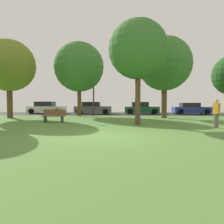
{
  "coord_description": "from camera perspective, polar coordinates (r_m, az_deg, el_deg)",
  "views": [
    {
      "loc": [
        0.55,
        -8.28,
        1.42
      ],
      "look_at": [
        0.0,
        3.74,
        0.83
      ],
      "focal_mm": 32.28,
      "sensor_mm": 36.0,
      "label": 1
    }
  ],
  "objects": [
    {
      "name": "parked_car_grey",
      "position": [
        24.43,
        -5.43,
        1.03
      ],
      "size": [
        4.39,
        1.97,
        1.45
      ],
      "color": "slate",
      "rests_on": "ground_plane"
    },
    {
      "name": "park_bench",
      "position": [
        14.68,
        -16.12,
        -1.04
      ],
      "size": [
        1.6,
        0.45,
        0.9
      ],
      "rotation": [
        0.0,
        0.0,
        3.14
      ],
      "color": "brown",
      "rests_on": "ground_plane"
    },
    {
      "name": "parked_car_green",
      "position": [
        24.74,
        8.27,
        1.01
      ],
      "size": [
        4.09,
        1.96,
        1.44
      ],
      "color": "#195633",
      "rests_on": "ground_plane"
    },
    {
      "name": "street_lamp_post",
      "position": [
        20.69,
        -5.25,
        5.1
      ],
      "size": [
        0.14,
        0.14,
        4.5
      ],
      "primitive_type": "cylinder",
      "color": "#2D2D33",
      "rests_on": "ground_plane"
    },
    {
      "name": "maple_tree_near",
      "position": [
        19.0,
        14.66,
        13.03
      ],
      "size": [
        4.79,
        4.79,
        7.24
      ],
      "color": "brown",
      "rests_on": "ground_plane"
    },
    {
      "name": "birch_tree_lone",
      "position": [
        13.15,
        7.39,
        17.07
      ],
      "size": [
        3.69,
        3.69,
        6.53
      ],
      "color": "brown",
      "rests_on": "ground_plane"
    },
    {
      "name": "frisbee_disc",
      "position": [
        12.33,
        -2.68,
        -3.75
      ],
      "size": [
        0.27,
        0.27,
        0.03
      ],
      "primitive_type": "cylinder",
      "color": "#2DB2E0",
      "rests_on": "ground_plane"
    },
    {
      "name": "person_bystander",
      "position": [
        12.49,
        27.46,
        -0.03
      ],
      "size": [
        0.33,
        0.38,
        1.59
      ],
      "rotation": [
        0.0,
        0.0,
        1.99
      ],
      "color": "slate",
      "rests_on": "ground_plane"
    },
    {
      "name": "parked_car_white",
      "position": [
        26.3,
        -18.04,
        1.07
      ],
      "size": [
        4.48,
        2.11,
        1.49
      ],
      "color": "white",
      "rests_on": "ground_plane"
    },
    {
      "name": "ground_plane",
      "position": [
        8.42,
        -1.17,
        -6.91
      ],
      "size": [
        44.0,
        44.0,
        0.0
      ],
      "primitive_type": "plane",
      "color": "#547F38"
    },
    {
      "name": "maple_tree_far",
      "position": [
        20.61,
        -27.18,
        11.61
      ],
      "size": [
        4.62,
        4.62,
        7.01
      ],
      "color": "brown",
      "rests_on": "ground_plane"
    },
    {
      "name": "parked_car_blue",
      "position": [
        25.67,
        21.47,
        0.84
      ],
      "size": [
        4.24,
        1.97,
        1.34
      ],
      "color": "#233893",
      "rests_on": "ground_plane"
    },
    {
      "name": "oak_tree_left",
      "position": [
        21.31,
        -9.3,
        12.45
      ],
      "size": [
        5.05,
        5.05,
        7.54
      ],
      "color": "brown",
      "rests_on": "ground_plane"
    },
    {
      "name": "road_strip",
      "position": [
        24.33,
        1.32,
        -0.52
      ],
      "size": [
        44.0,
        6.4,
        0.01
      ],
      "primitive_type": "cube",
      "color": "#28282B",
      "rests_on": "ground_plane"
    }
  ]
}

